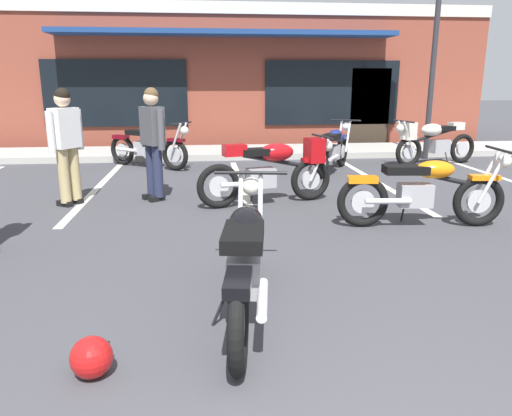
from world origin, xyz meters
The scene contains 13 objects.
ground_plane centered at (0.00, 3.52, 0.00)m, with size 80.00×80.00×0.00m, color #3D3D42.
sidewalk_kerb centered at (0.00, 10.83, 0.07)m, with size 22.00×1.80×0.14m, color #A8A59E.
brick_storefront_building centered at (0.00, 14.80, 1.87)m, with size 14.39×6.03×3.73m.
painted_stall_lines centered at (0.00, 7.23, 0.00)m, with size 9.94×4.80×0.01m.
motorcycle_foreground_classic centered at (-0.34, 2.32, 0.46)m, with size 0.72×2.10×0.98m.
motorcycle_red_sportbike centered at (4.23, 8.87, 0.53)m, with size 2.07×0.92×0.98m.
motorcycle_black_cruiser centered at (0.37, 5.84, 0.53)m, with size 2.08×0.89×0.98m.
motorcycle_silver_naked centered at (-1.79, 9.19, 0.46)m, with size 1.81×1.45×0.98m.
motorcycle_blue_standard centered at (1.92, 8.31, 0.46)m, with size 1.31×1.89×0.98m.
motorcycle_cream_vintage centered at (2.04, 4.48, 0.46)m, with size 2.11×0.67×0.98m.
person_in_black_shirt centered at (-2.58, 6.06, 0.95)m, with size 0.42×0.55×1.68m.
person_in_shorts_foreground centered at (-1.39, 6.28, 0.95)m, with size 0.43×0.55×1.68m.
helmet_on_pavement centered at (-1.35, 1.61, 0.13)m, with size 0.26×0.26×0.26m.
Camera 1 is at (-0.63, -1.13, 1.76)m, focal length 34.29 mm.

